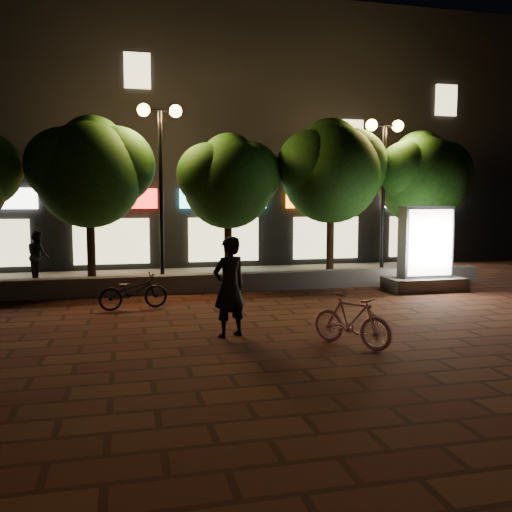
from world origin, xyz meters
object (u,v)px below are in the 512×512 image
object	(u,v)px
tree_right	(332,167)
pedestrian	(38,255)
tree_mid	(229,178)
street_lamp_right	(384,157)
tree_left	(91,168)
scooter_parked	(133,291)
rider	(229,287)
tree_far_right	(423,175)
street_lamp_left	(160,148)
ad_kiosk	(425,257)
scooter_pink	(351,320)

from	to	relation	value
tree_right	pedestrian	xyz separation A→B (m)	(-9.01, 1.41, -2.72)
tree_mid	street_lamp_right	distance (m)	5.00
tree_left	scooter_parked	bearing A→B (deg)	-73.10
rider	pedestrian	distance (m)	9.13
tree_right	street_lamp_right	xyz separation A→B (m)	(1.64, -0.26, 0.33)
tree_far_right	scooter_parked	bearing A→B (deg)	-159.77
tree_mid	street_lamp_left	bearing A→B (deg)	-172.69
pedestrian	street_lamp_left	bearing A→B (deg)	-139.91
ad_kiosk	tree_far_right	bearing A→B (deg)	61.81
rider	tree_mid	bearing A→B (deg)	-123.91
scooter_pink	pedestrian	bearing A→B (deg)	89.45
tree_left	scooter_parked	world-z (taller)	tree_left
tree_left	pedestrian	xyz separation A→B (m)	(-1.71, 1.41, -2.60)
street_lamp_left	ad_kiosk	bearing A→B (deg)	-18.27
tree_left	tree_right	size ratio (longest dim) A/B	0.97
tree_right	tree_far_right	bearing A→B (deg)	-0.00
scooter_pink	tree_left	bearing A→B (deg)	85.68
street_lamp_left	scooter_parked	bearing A→B (deg)	-105.42
rider	scooter_parked	size ratio (longest dim) A/B	1.17
tree_far_right	street_lamp_right	xyz separation A→B (m)	(-1.55, -0.26, 0.53)
tree_far_right	scooter_pink	distance (m)	10.12
scooter_pink	street_lamp_right	bearing A→B (deg)	24.84
street_lamp_right	ad_kiosk	size ratio (longest dim) A/B	2.10
street_lamp_right	tree_left	bearing A→B (deg)	178.32
rider	tree_left	bearing A→B (deg)	-90.42
ad_kiosk	tree_mid	bearing A→B (deg)	152.77
ad_kiosk	scooter_pink	distance (m)	6.78
street_lamp_right	pedestrian	xyz separation A→B (m)	(-10.65, 1.67, -3.04)
tree_mid	pedestrian	bearing A→B (deg)	166.11
pedestrian	street_lamp_right	bearing A→B (deg)	-124.22
tree_right	scooter_parked	bearing A→B (deg)	-150.87
tree_right	scooter_parked	distance (m)	7.81
tree_far_right	rider	distance (m)	10.44
scooter_parked	rider	bearing A→B (deg)	-162.48
tree_left	scooter_parked	size ratio (longest dim) A/B	3.07
street_lamp_left	tree_right	bearing A→B (deg)	2.81
scooter_pink	pedestrian	size ratio (longest dim) A/B	0.99
street_lamp_left	pedestrian	distance (m)	5.12
tree_mid	tree_far_right	size ratio (longest dim) A/B	0.95
street_lamp_left	street_lamp_right	size ratio (longest dim) A/B	1.04
rider	tree_far_right	bearing A→B (deg)	-162.91
ad_kiosk	pedestrian	distance (m)	11.53
scooter_parked	tree_mid	bearing A→B (deg)	-51.47
tree_far_right	tree_right	bearing A→B (deg)	180.00
tree_left	ad_kiosk	xyz separation A→B (m)	(9.09, -2.62, -2.49)
scooter_pink	pedestrian	world-z (taller)	pedestrian
street_lamp_left	ad_kiosk	xyz separation A→B (m)	(7.15, -2.36, -3.07)
tree_left	scooter_pink	xyz separation A→B (m)	(4.67, -7.74, -2.98)
street_lamp_right	pedestrian	bearing A→B (deg)	171.08
tree_mid	street_lamp_right	world-z (taller)	street_lamp_right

